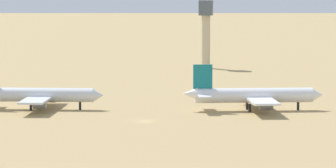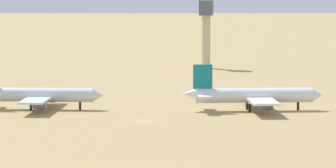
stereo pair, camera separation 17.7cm
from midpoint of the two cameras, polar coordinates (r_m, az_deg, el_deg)
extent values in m
plane|color=tan|center=(235.55, -1.36, -2.12)|extent=(4000.00, 4000.00, 0.00)
cylinder|color=silver|center=(258.47, -7.42, -0.61)|extent=(28.78, 4.48, 3.59)
cone|color=silver|center=(255.90, -3.99, -0.64)|extent=(2.79, 3.49, 3.41)
cube|color=silver|center=(258.36, -7.22, -0.73)|extent=(6.99, 28.86, 0.50)
cylinder|color=slate|center=(264.90, -6.75, -0.83)|extent=(3.29, 2.07, 1.97)
cylinder|color=slate|center=(251.79, -7.31, -1.19)|extent=(3.29, 2.07, 1.97)
cylinder|color=black|center=(256.91, -5.02, -1.25)|extent=(0.63, 0.63, 1.97)
cylinder|color=black|center=(261.16, -7.61, -1.16)|extent=(0.63, 0.63, 1.97)
cylinder|color=black|center=(256.98, -7.79, -1.28)|extent=(0.63, 0.63, 1.97)
cylinder|color=white|center=(254.76, 4.87, -0.65)|extent=(29.97, 8.74, 3.72)
cone|color=white|center=(257.79, 8.43, -0.61)|extent=(3.35, 3.96, 3.54)
cone|color=white|center=(252.66, 1.25, -0.55)|extent=(4.21, 3.75, 3.16)
cube|color=#14727A|center=(252.52, 1.96, 0.43)|extent=(4.85, 1.28, 6.05)
cube|color=white|center=(256.67, 1.87, -0.49)|extent=(4.01, 6.74, 0.33)
cube|color=white|center=(249.32, 2.05, -0.69)|extent=(4.01, 6.74, 0.33)
cube|color=white|center=(254.97, 5.08, -0.77)|extent=(11.30, 30.42, 0.52)
cylinder|color=slate|center=(262.11, 5.03, -0.87)|extent=(3.65, 2.59, 2.05)
cylinder|color=slate|center=(248.45, 5.55, -1.25)|extent=(3.65, 2.59, 2.05)
cylinder|color=black|center=(257.12, 7.36, -1.26)|extent=(0.65, 0.65, 2.05)
cylinder|color=black|center=(257.08, 4.48, -1.23)|extent=(0.65, 0.65, 2.05)
cylinder|color=black|center=(252.70, 4.63, -1.36)|extent=(0.65, 0.65, 2.05)
cylinder|color=#C6B793|center=(376.39, 2.14, 2.41)|extent=(3.20, 3.20, 19.80)
cube|color=#4C5660|center=(375.83, 2.15, 4.34)|extent=(5.20, 5.20, 5.58)
camera|label=1|loc=(0.09, -90.02, 0.00)|focal=107.63mm
camera|label=2|loc=(0.09, 89.98, 0.00)|focal=107.63mm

